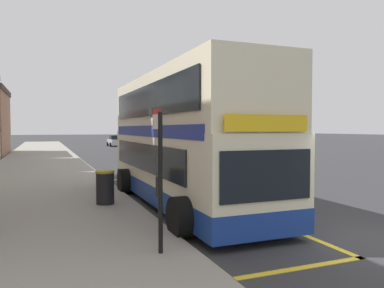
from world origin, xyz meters
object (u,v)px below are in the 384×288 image
(double_decker_bus, at_px, (183,144))
(parked_car_silver_far, at_px, (115,141))
(parked_car_white_ahead, at_px, (160,148))
(litter_bin, at_px, (105,187))
(bus_stop_sign, at_px, (159,169))
(parked_car_teal_kerbside, at_px, (152,144))

(double_decker_bus, distance_m, parked_car_silver_far, 43.80)
(parked_car_silver_far, distance_m, parked_car_white_ahead, 22.87)
(litter_bin, bearing_deg, bus_stop_sign, -87.02)
(bus_stop_sign, height_order, parked_car_silver_far, bus_stop_sign)
(parked_car_teal_kerbside, bearing_deg, bus_stop_sign, -105.76)
(double_decker_bus, bearing_deg, litter_bin, 171.30)
(parked_car_silver_far, xyz_separation_m, parked_car_teal_kerbside, (2.04, -12.55, 0.00))
(parked_car_teal_kerbside, xyz_separation_m, litter_bin, (-10.09, -30.50, -0.11))
(double_decker_bus, relative_size, parked_car_silver_far, 2.47)
(litter_bin, bearing_deg, parked_car_silver_far, 79.40)
(bus_stop_sign, xyz_separation_m, parked_car_silver_far, (7.78, 48.29, -1.00))
(parked_car_silver_far, distance_m, litter_bin, 43.79)
(parked_car_teal_kerbside, distance_m, litter_bin, 32.13)
(bus_stop_sign, distance_m, parked_car_white_ahead, 26.57)
(bus_stop_sign, relative_size, parked_car_silver_far, 0.68)
(double_decker_bus, distance_m, bus_stop_sign, 5.37)
(parked_car_white_ahead, relative_size, litter_bin, 3.83)
(parked_car_teal_kerbside, relative_size, litter_bin, 3.83)
(parked_car_white_ahead, bearing_deg, double_decker_bus, -105.50)
(litter_bin, bearing_deg, parked_car_teal_kerbside, 71.69)
(litter_bin, bearing_deg, double_decker_bus, -8.70)
(parked_car_white_ahead, distance_m, parked_car_teal_kerbside, 10.55)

